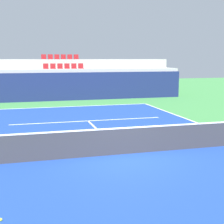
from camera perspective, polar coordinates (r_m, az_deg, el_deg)
ground_plane at (r=11.49m, az=1.95°, el=-7.53°), size 80.00×80.00×0.00m
court_surface at (r=11.49m, az=1.95°, el=-7.50°), size 11.00×24.00×0.01m
baseline_far at (r=22.93m, az=-6.92°, el=0.98°), size 11.00×0.10×0.00m
service_line_far at (r=17.53m, az=-4.26°, el=-1.58°), size 8.26×0.10×0.00m
centre_service_line at (r=14.47m, az=-1.81°, el=-3.92°), size 0.10×6.40×0.00m
back_wall at (r=26.29m, az=-8.11°, el=4.48°), size 19.85×0.30×2.25m
stands_tier_lower at (r=27.62m, az=-8.48°, el=4.98°), size 19.85×2.40×2.52m
stands_tier_upper at (r=29.97m, az=-9.05°, el=6.06°), size 19.85×2.40×3.31m
seating_row_lower at (r=27.64m, az=-8.57°, el=7.86°), size 3.38×0.44×0.44m
seating_row_upper at (r=30.02m, az=-9.16°, el=9.46°), size 3.38×0.44×0.44m
tennis_net at (r=11.36m, az=1.96°, el=-5.07°), size 11.08×0.08×1.07m
tennis_ball_0 at (r=7.42m, az=-19.13°, el=-17.58°), size 0.07×0.07×0.07m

